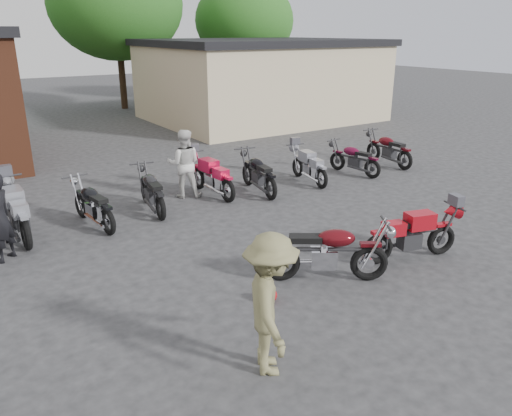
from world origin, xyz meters
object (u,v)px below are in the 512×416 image
sportbike (413,232)px  row_bike_8 (388,148)px  person_light (184,164)px  person_tan (271,305)px  row_bike_3 (152,189)px  row_bike_7 (354,157)px  vintage_motorcycle (328,248)px  helmet (269,295)px  row_bike_1 (16,209)px  row_bike_6 (309,164)px  row_bike_2 (92,202)px  row_bike_5 (258,171)px  row_bike_4 (211,174)px

sportbike → row_bike_8: size_ratio=0.98×
sportbike → person_light: size_ratio=1.08×
person_tan → row_bike_3: size_ratio=0.98×
row_bike_7 → vintage_motorcycle: bearing=123.2°
sportbike → row_bike_7: bearing=72.4°
helmet → person_light: size_ratio=0.14×
row_bike_3 → row_bike_7: (6.42, -0.25, -0.03)m
person_tan → person_light: bearing=9.2°
row_bike_1 → row_bike_6: row_bike_1 is taller
vintage_motorcycle → row_bike_3: size_ratio=1.10×
row_bike_2 → row_bike_7: bearing=-98.1°
row_bike_1 → row_bike_2: row_bike_1 is taller
row_bike_5 → row_bike_6: bearing=-82.0°
row_bike_6 → row_bike_8: (3.42, 0.13, 0.04)m
row_bike_5 → sportbike: bearing=-169.9°
vintage_motorcycle → row_bike_4: (0.62, 5.39, -0.04)m
row_bike_3 → helmet: bearing=-173.7°
row_bike_3 → row_bike_5: 2.98m
helmet → row_bike_8: 9.69m
row_bike_6 → person_light: bearing=87.0°
row_bike_4 → row_bike_8: (6.34, -0.34, -0.00)m
person_tan → row_bike_2: size_ratio=0.99×
person_light → person_tan: size_ratio=0.95×
row_bike_6 → row_bike_3: bearing=96.4°
person_tan → row_bike_6: bearing=-15.8°
person_tan → row_bike_3: person_tan is taller
helmet → row_bike_1: (-2.91, 5.17, 0.51)m
helmet → row_bike_5: 5.87m
row_bike_1 → row_bike_4: size_ratio=1.09×
row_bike_3 → row_bike_4: bearing=-73.5°
row_bike_2 → row_bike_3: bearing=-89.6°
sportbike → row_bike_4: 5.75m
row_bike_4 → row_bike_7: (4.63, -0.53, -0.05)m
vintage_motorcycle → person_tan: 2.68m
row_bike_3 → row_bike_5: size_ratio=0.97×
row_bike_5 → row_bike_7: row_bike_5 is taller
person_light → row_bike_3: person_light is taller
row_bike_7 → row_bike_3: bearing=78.2°
row_bike_5 → row_bike_7: bearing=-82.8°
sportbike → row_bike_7: sportbike is taller
row_bike_3 → row_bike_1: bearing=96.9°
row_bike_2 → row_bike_4: size_ratio=0.96×
sportbike → row_bike_2: 6.87m
row_bike_7 → row_bike_8: row_bike_8 is taller
sportbike → row_bike_6: bearing=88.2°
helmet → person_light: bearing=77.8°
person_light → row_bike_8: (6.99, -0.60, -0.32)m
row_bike_2 → row_bike_4: row_bike_4 is taller
person_tan → row_bike_5: (4.03, 6.38, -0.37)m
person_tan → sportbike: bearing=-47.1°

